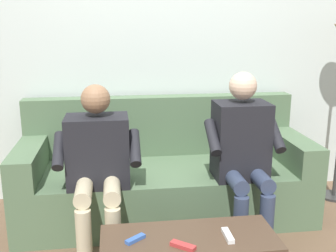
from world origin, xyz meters
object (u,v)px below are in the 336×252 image
(person_left_seated, at_px, (242,146))
(remote_blue, at_px, (135,239))
(remote_red, at_px, (183,246))
(person_right_seated, at_px, (98,158))
(couch, at_px, (165,177))
(remote_white, at_px, (228,235))

(person_left_seated, distance_m, remote_blue, 1.09)
(remote_blue, bearing_deg, remote_red, 119.17)
(person_left_seated, relative_size, person_right_seated, 1.06)
(person_right_seated, height_order, remote_blue, person_right_seated)
(couch, height_order, remote_red, couch)
(person_right_seated, bearing_deg, remote_blue, 107.51)
(couch, bearing_deg, person_right_seated, 37.94)
(person_right_seated, bearing_deg, remote_red, 120.50)
(person_left_seated, height_order, remote_blue, person_left_seated)
(couch, distance_m, remote_blue, 1.11)
(person_left_seated, relative_size, remote_red, 8.49)
(couch, distance_m, remote_red, 1.17)
(couch, relative_size, remote_red, 16.21)
(person_right_seated, distance_m, remote_blue, 0.74)
(person_right_seated, distance_m, remote_white, 1.03)
(remote_blue, xyz_separation_m, remote_white, (-0.51, 0.03, 0.00))
(remote_blue, height_order, remote_white, remote_white)
(couch, bearing_deg, remote_blue, 74.38)
(person_right_seated, xyz_separation_m, remote_blue, (-0.21, 0.67, -0.25))
(person_left_seated, height_order, person_right_seated, person_left_seated)
(person_right_seated, bearing_deg, couch, -142.06)
(person_left_seated, height_order, remote_red, person_left_seated)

